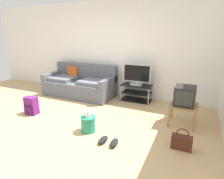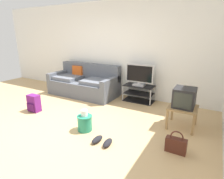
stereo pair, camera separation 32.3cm
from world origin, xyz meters
TOP-DOWN VIEW (x-y plane):
  - ground_plane at (0.00, 0.00)m, footprint 9.00×9.80m
  - wall_back at (0.00, 2.45)m, footprint 9.00×0.10m
  - couch at (-0.71, 1.88)m, footprint 2.07×0.95m
  - tv_stand at (0.98, 2.13)m, footprint 0.82×0.44m
  - flat_tv at (0.98, 2.11)m, footprint 0.76×0.22m
  - side_table at (2.27, 1.14)m, footprint 0.53×0.53m
  - crt_tv at (2.27, 1.16)m, footprint 0.39×0.43m
  - backpack at (-0.94, 0.23)m, footprint 0.29×0.25m
  - handbag at (2.35, 0.23)m, footprint 0.32×0.12m
  - cleaning_bucket at (0.68, 0.09)m, footprint 0.29×0.29m
  - sneakers_pair at (1.22, -0.13)m, footprint 0.35×0.28m

SIDE VIEW (x-z plane):
  - ground_plane at x=0.00m, z-range -0.02..0.00m
  - sneakers_pair at x=1.22m, z-range 0.00..0.09m
  - handbag at x=2.35m, z-range -0.05..0.31m
  - cleaning_bucket at x=0.68m, z-range -0.03..0.39m
  - backpack at x=-0.94m, z-range 0.00..0.40m
  - tv_stand at x=0.98m, z-range 0.00..0.45m
  - couch at x=-0.71m, z-range -0.12..0.79m
  - side_table at x=2.27m, z-range 0.15..0.58m
  - crt_tv at x=2.27m, z-range 0.43..0.80m
  - flat_tv at x=0.98m, z-range 0.44..1.02m
  - wall_back at x=0.00m, z-range 0.00..2.70m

